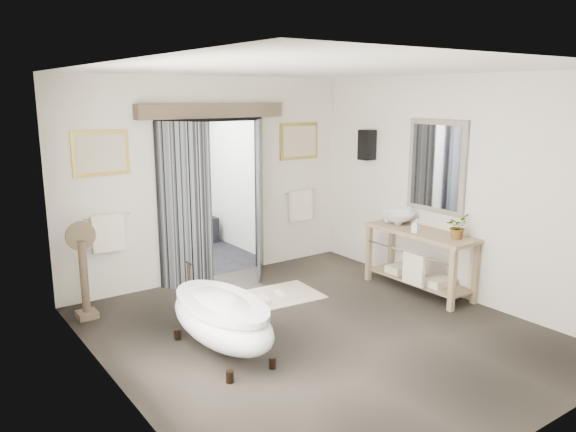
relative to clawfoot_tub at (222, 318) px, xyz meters
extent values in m
plane|color=#453E34|center=(1.14, -0.19, -0.39)|extent=(5.00, 5.00, 0.00)
cube|color=silver|center=(1.14, -2.69, 1.06)|extent=(4.50, 0.02, 2.90)
cube|color=silver|center=(-1.11, -0.19, 1.06)|extent=(0.02, 5.00, 2.90)
cube|color=silver|center=(3.39, -0.19, 1.06)|extent=(0.02, 5.00, 2.90)
cube|color=silver|center=(-0.39, 2.31, 1.06)|extent=(1.45, 0.02, 2.90)
cube|color=silver|center=(2.66, 2.31, 1.06)|extent=(1.45, 0.02, 2.90)
cube|color=silver|center=(1.14, 2.31, 2.21)|extent=(1.60, 0.02, 0.60)
cube|color=white|center=(1.14, -0.19, 2.51)|extent=(4.50, 5.00, 0.02)
cube|color=white|center=(-1.06, -0.79, 0.96)|extent=(0.02, 2.20, 2.70)
cube|color=gray|center=(3.36, 0.11, 1.31)|extent=(0.05, 0.95, 1.25)
cube|color=silver|center=(3.33, 0.11, 1.31)|extent=(0.01, 0.80, 1.10)
cube|color=black|center=(3.27, 1.36, 1.51)|extent=(0.20, 0.20, 0.45)
sphere|color=#FFCC8C|center=(3.27, 1.36, 1.51)|extent=(0.10, 0.10, 0.10)
cube|color=black|center=(1.14, 3.31, -0.39)|extent=(2.20, 2.00, 0.01)
cube|color=white|center=(1.14, 3.31, 2.11)|extent=(2.20, 2.00, 0.02)
cube|color=white|center=(1.14, 4.31, 0.86)|extent=(2.20, 0.02, 2.50)
cube|color=white|center=(0.04, 3.31, 0.86)|extent=(0.02, 2.00, 2.50)
cube|color=white|center=(2.24, 3.31, 0.86)|extent=(0.02, 2.00, 2.50)
cube|color=black|center=(1.14, 4.13, -0.17)|extent=(2.00, 0.35, 0.45)
cylinder|color=silver|center=(0.74, 4.28, 1.21)|extent=(0.40, 0.03, 0.40)
cylinder|color=silver|center=(1.54, 4.28, 1.21)|extent=(0.40, 0.03, 0.40)
cube|color=black|center=(0.34, 2.31, 0.76)|extent=(0.07, 0.10, 2.30)
cube|color=black|center=(1.94, 2.31, 0.76)|extent=(0.07, 0.10, 2.30)
cube|color=black|center=(1.14, 2.31, 1.91)|extent=(1.67, 0.10, 0.07)
cube|color=black|center=(0.54, 1.96, 0.76)|extent=(0.51, 0.67, 2.30)
cube|color=black|center=(1.74, 1.96, 0.76)|extent=(0.51, 0.67, 2.30)
cube|color=brown|center=(1.14, 2.21, 2.03)|extent=(2.20, 0.20, 0.20)
cube|color=#B3973C|center=(-0.41, 2.29, 1.53)|extent=(0.72, 0.03, 0.57)
cube|color=beige|center=(-0.41, 2.28, 1.53)|extent=(0.62, 0.01, 0.47)
cube|color=#B3973C|center=(2.69, 2.29, 1.53)|extent=(0.72, 0.03, 0.57)
cube|color=beige|center=(2.69, 2.28, 1.53)|extent=(0.62, 0.01, 0.47)
cylinder|color=silver|center=(-0.41, 2.25, 0.73)|extent=(0.60, 0.02, 0.02)
cube|color=#ECE8BF|center=(-0.41, 2.23, 0.51)|extent=(0.42, 0.08, 0.48)
cylinder|color=silver|center=(2.69, 2.25, 0.73)|extent=(0.60, 0.02, 0.02)
cube|color=#ECE8BF|center=(2.69, 2.23, 0.51)|extent=(0.42, 0.08, 0.48)
cylinder|color=black|center=(-0.24, -0.58, -0.33)|extent=(0.08, 0.08, 0.12)
cylinder|color=black|center=(0.24, -0.58, -0.33)|extent=(0.08, 0.08, 0.12)
cylinder|color=black|center=(-0.24, 0.58, -0.33)|extent=(0.08, 0.08, 0.12)
cylinder|color=black|center=(0.24, 0.58, -0.33)|extent=(0.08, 0.08, 0.12)
ellipsoid|color=white|center=(0.00, 0.00, -0.02)|extent=(0.73, 1.64, 0.52)
cylinder|color=black|center=(0.00, 0.75, 0.30)|extent=(0.03, 0.03, 0.21)
cube|color=tan|center=(2.88, -0.63, 0.03)|extent=(0.07, 0.07, 0.85)
cube|color=tan|center=(3.34, -0.63, 0.03)|extent=(0.07, 0.07, 0.85)
cube|color=tan|center=(2.88, 0.85, 0.03)|extent=(0.07, 0.07, 0.85)
cube|color=tan|center=(3.34, 0.85, 0.03)|extent=(0.07, 0.07, 0.85)
cube|color=tan|center=(3.11, 0.11, 0.43)|extent=(0.55, 1.60, 0.05)
cube|color=tan|center=(3.11, 0.11, -0.23)|extent=(0.45, 1.50, 0.03)
cylinder|color=silver|center=(2.84, 0.11, 0.21)|extent=(0.02, 1.40, 0.02)
cube|color=#ECE8BF|center=(2.84, -0.04, 0.01)|extent=(0.06, 0.34, 0.42)
cube|color=#ECE8BF|center=(3.11, -0.24, -0.17)|extent=(0.35, 0.25, 0.10)
cube|color=#ECE8BF|center=(3.11, 0.46, -0.17)|extent=(0.35, 0.25, 0.10)
cube|color=brown|center=(-0.87, 1.78, -0.35)|extent=(0.23, 0.23, 0.08)
cylinder|color=brown|center=(-0.87, 1.78, 0.13)|extent=(0.09, 0.09, 0.89)
cylinder|color=silver|center=(-0.87, 1.80, 0.63)|extent=(0.31, 0.02, 0.31)
cylinder|color=brown|center=(-0.87, 1.78, 0.63)|extent=(0.35, 0.02, 0.35)
cube|color=beige|center=(1.37, 1.05, -0.38)|extent=(1.26, 0.90, 0.01)
cube|color=white|center=(1.15, 0.98, -0.35)|extent=(0.16, 0.28, 0.05)
cube|color=white|center=(1.40, 0.98, -0.35)|extent=(0.16, 0.28, 0.05)
imported|color=white|center=(3.13, 0.55, 0.54)|extent=(0.52, 0.52, 0.17)
imported|color=gray|center=(3.16, -0.44, 0.62)|extent=(0.35, 0.33, 0.32)
imported|color=gray|center=(2.98, 0.08, 0.56)|extent=(0.11, 0.11, 0.20)
imported|color=gray|center=(3.09, 0.70, 0.54)|extent=(0.15, 0.15, 0.17)
camera|label=1|loc=(-2.59, -4.81, 2.27)|focal=35.00mm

